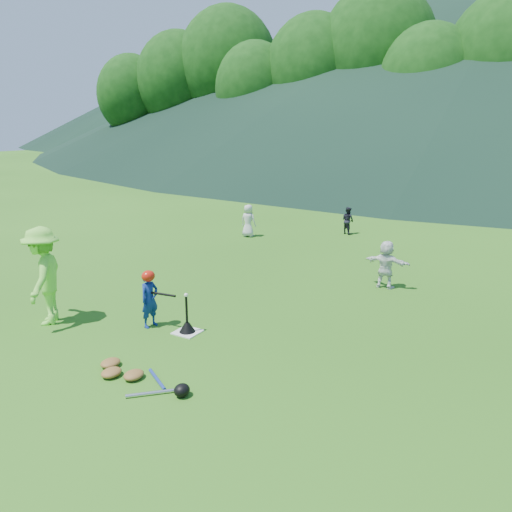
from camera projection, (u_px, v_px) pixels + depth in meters
The scene contains 14 objects.
ground at pixel (187, 333), 9.27m from camera, with size 120.00×120.00×0.00m, color #295E15.
home_plate at pixel (187, 332), 9.27m from camera, with size 0.45×0.45×0.02m, color silver.
baseball at pixel (186, 295), 9.08m from camera, with size 0.08×0.08×0.08m, color white.
batter_child at pixel (150, 299), 9.42m from camera, with size 0.40×0.26×1.09m, color navy.
adult_coach at pixel (44, 276), 9.50m from camera, with size 1.23×0.71×1.90m, color #81EC45.
fielder_a at pixel (248, 221), 16.95m from camera, with size 0.54×0.35×1.10m, color silver.
fielder_b at pixel (348, 220), 17.40m from camera, with size 0.46×0.36×0.95m, color black.
fielder_d at pixel (386, 264), 11.65m from camera, with size 1.06×0.34×1.14m, color white.
batting_tee at pixel (187, 326), 9.23m from camera, with size 0.30×0.30×0.68m.
batter_gear at pixel (149, 278), 9.30m from camera, with size 0.73×0.26×0.45m.
equipment_pile at pixel (133, 375), 7.57m from camera, with size 1.80×0.82×0.19m.
outfield_fence at pixel (456, 172), 32.34m from camera, with size 70.07×0.08×1.33m.
tree_line at pixel (485, 58), 35.14m from camera, with size 70.04×11.40×14.82m.
distant_hills at pixel (475, 48), 77.11m from camera, with size 155.00×140.00×32.00m.
Camera 1 is at (5.48, -6.73, 3.77)m, focal length 35.00 mm.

